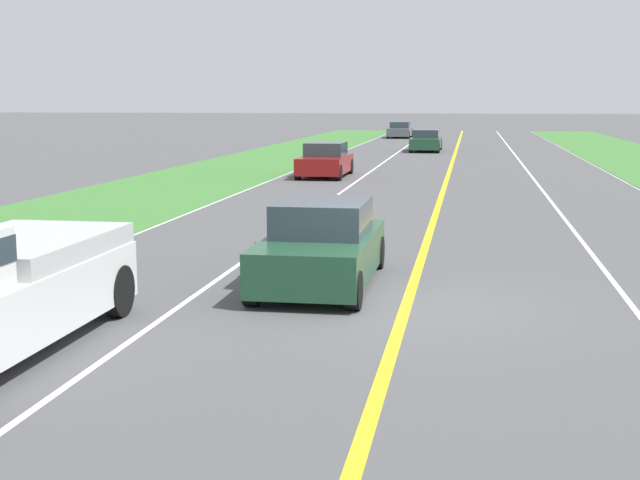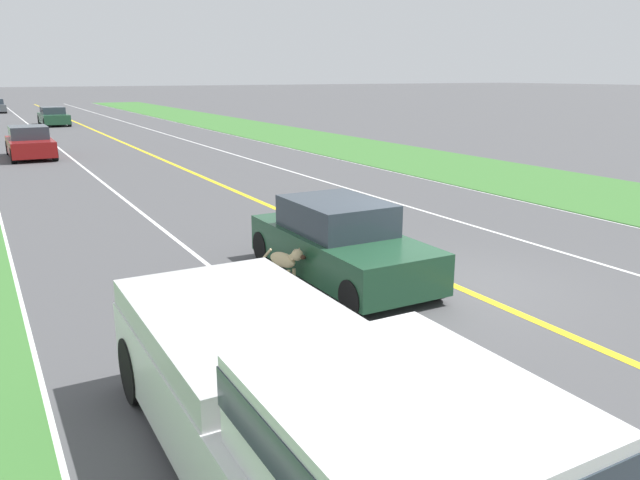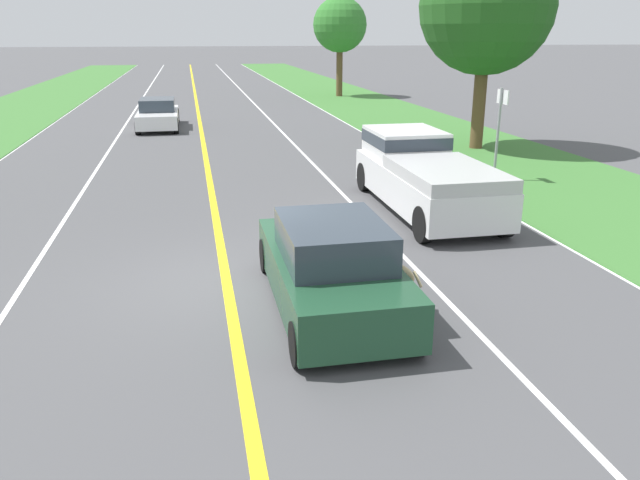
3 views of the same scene
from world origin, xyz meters
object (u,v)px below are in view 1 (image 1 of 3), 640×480
car_trailing_mid (426,141)px  car_trailing_far (400,130)px  ego_car (322,247)px  dog (258,255)px  car_trailing_near (325,161)px

car_trailing_mid → car_trailing_far: car_trailing_far is taller
ego_car → dog: 1.15m
dog → car_trailing_far: size_ratio=0.23×
dog → car_trailing_mid: (-0.85, -41.60, 0.14)m
ego_car → car_trailing_mid: ego_car is taller
ego_car → car_trailing_near: 22.16m
car_trailing_mid → car_trailing_far: (3.22, -19.78, -0.00)m
dog → car_trailing_near: bearing=-102.1°
car_trailing_near → dog: bearing=96.2°
dog → car_trailing_near: size_ratio=0.25×
dog → car_trailing_near: (2.37, -21.91, 0.16)m
car_trailing_far → car_trailing_near: bearing=90.0°
car_trailing_near → car_trailing_mid: car_trailing_near is taller
ego_car → car_trailing_near: (3.51, -21.88, -0.01)m
car_trailing_near → car_trailing_far: size_ratio=0.94×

